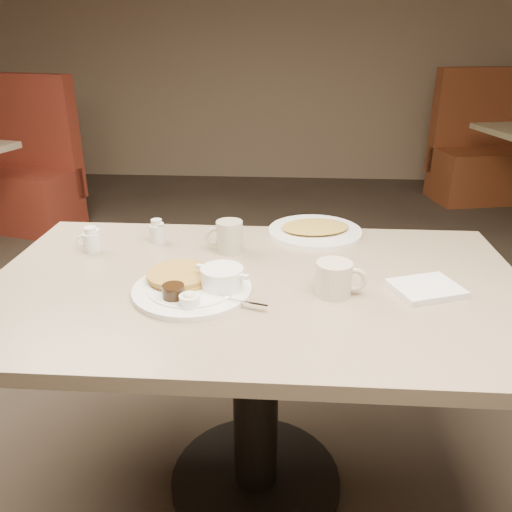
# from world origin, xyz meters

# --- Properties ---
(room) EXTENTS (7.04, 8.04, 2.84)m
(room) POSITION_xyz_m (0.00, 0.00, 1.40)
(room) COLOR #4C3F33
(room) RESTS_ON ground
(diner_table) EXTENTS (1.50, 0.90, 0.75)m
(diner_table) POSITION_xyz_m (0.00, 0.00, 0.58)
(diner_table) COLOR tan
(diner_table) RESTS_ON ground
(main_plate) EXTENTS (0.42, 0.42, 0.07)m
(main_plate) POSITION_xyz_m (-0.15, -0.07, 0.77)
(main_plate) COLOR white
(main_plate) RESTS_ON diner_table
(coffee_mug_near) EXTENTS (0.14, 0.10, 0.09)m
(coffee_mug_near) POSITION_xyz_m (0.21, -0.06, 0.80)
(coffee_mug_near) COLOR beige
(coffee_mug_near) RESTS_ON diner_table
(napkin) EXTENTS (0.21, 0.19, 0.02)m
(napkin) POSITION_xyz_m (0.46, -0.03, 0.76)
(napkin) COLOR white
(napkin) RESTS_ON diner_table
(coffee_mug_far) EXTENTS (0.12, 0.09, 0.10)m
(coffee_mug_far) POSITION_xyz_m (-0.10, 0.21, 0.80)
(coffee_mug_far) COLOR #B2AE97
(coffee_mug_far) RESTS_ON diner_table
(creamer_left) EXTENTS (0.08, 0.06, 0.08)m
(creamer_left) POSITION_xyz_m (-0.53, 0.19, 0.79)
(creamer_left) COLOR white
(creamer_left) RESTS_ON diner_table
(creamer_right) EXTENTS (0.06, 0.06, 0.08)m
(creamer_right) POSITION_xyz_m (-0.34, 0.27, 0.79)
(creamer_right) COLOR silver
(creamer_right) RESTS_ON diner_table
(hash_plate) EXTENTS (0.38, 0.38, 0.04)m
(hash_plate) POSITION_xyz_m (0.18, 0.39, 0.76)
(hash_plate) COLOR white
(hash_plate) RESTS_ON diner_table
(booth_back_right) EXTENTS (1.59, 1.77, 1.12)m
(booth_back_right) POSITION_xyz_m (2.03, 3.36, 0.41)
(booth_back_right) COLOR brown
(booth_back_right) RESTS_ON ground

